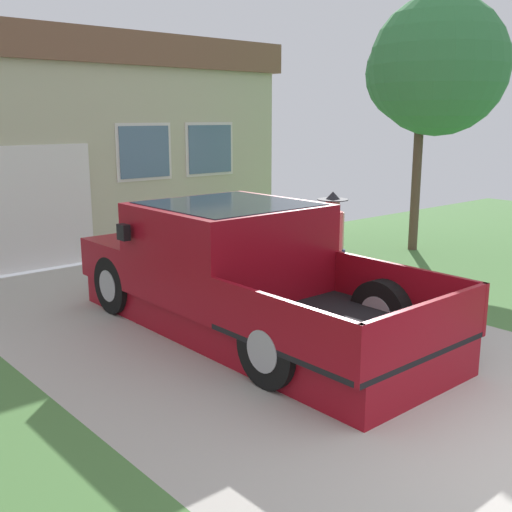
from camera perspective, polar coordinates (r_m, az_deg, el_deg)
The scene contains 5 objects.
pickup_truck at distance 8.00m, azimuth -2.19°, elevation -1.49°, with size 2.20×5.22×1.60m.
person_with_hat at distance 8.47m, azimuth 6.96°, elevation 0.79°, with size 0.47×0.41×1.70m.
handbag at distance 8.49m, azimuth 7.34°, elevation -4.79°, with size 0.35×0.18×0.44m.
house_with_garage at distance 14.39m, azimuth -20.01°, elevation 9.86°, with size 9.56×5.54×4.24m.
front_yard_tree at distance 13.01m, azimuth 15.85°, elevation 16.25°, with size 2.65×2.86×4.94m.
Camera 1 is at (-4.74, -1.49, 2.68)m, focal length 43.50 mm.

